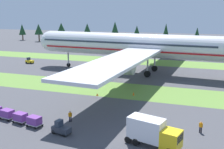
% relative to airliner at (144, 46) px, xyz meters
% --- Properties ---
extents(grass_strip_near, '(320.00, 11.67, 0.01)m').
position_rel_airliner_xyz_m(grass_strip_near, '(-2.16, -17.51, -7.69)').
color(grass_strip_near, olive).
rests_on(grass_strip_near, ground).
extents(grass_strip_far, '(320.00, 11.67, 0.01)m').
position_rel_airliner_xyz_m(grass_strip_far, '(-2.16, 17.83, -7.69)').
color(grass_strip_far, olive).
rests_on(grass_strip_far, ground).
extents(airliner, '(65.89, 80.94, 21.47)m').
position_rel_airliner_xyz_m(airliner, '(0.00, 0.00, 0.00)').
color(airliner, silver).
rests_on(airliner, ground).
extents(baggage_tug, '(2.80, 1.78, 1.97)m').
position_rel_airliner_xyz_m(baggage_tug, '(-2.68, -41.05, -6.88)').
color(baggage_tug, '#2D333D').
rests_on(baggage_tug, ground).
extents(cargo_dolly_lead, '(2.45, 1.90, 1.55)m').
position_rel_airliner_xyz_m(cargo_dolly_lead, '(-7.61, -40.08, -6.77)').
color(cargo_dolly_lead, '#A3A3A8').
rests_on(cargo_dolly_lead, ground).
extents(cargo_dolly_second, '(2.45, 1.90, 1.55)m').
position_rel_airliner_xyz_m(cargo_dolly_second, '(-10.46, -39.53, -6.77)').
color(cargo_dolly_second, '#A3A3A8').
rests_on(cargo_dolly_second, ground).
extents(cargo_dolly_third, '(2.45, 1.90, 1.55)m').
position_rel_airliner_xyz_m(cargo_dolly_third, '(-13.30, -38.97, -6.77)').
color(cargo_dolly_third, '#A3A3A8').
rests_on(cargo_dolly_third, ground).
extents(catering_truck, '(7.31, 4.02, 3.58)m').
position_rel_airliner_xyz_m(catering_truck, '(9.95, -40.53, -5.74)').
color(catering_truck, yellow).
rests_on(catering_truck, ground).
extents(pushback_tractor, '(2.69, 1.49, 1.97)m').
position_rel_airliner_xyz_m(pushback_tractor, '(-38.60, 2.81, -6.88)').
color(pushback_tractor, yellow).
rests_on(pushback_tractor, ground).
extents(ground_crew_marshaller, '(0.53, 0.36, 1.74)m').
position_rel_airliner_xyz_m(ground_crew_marshaller, '(15.61, -34.46, -6.75)').
color(ground_crew_marshaller, black).
rests_on(ground_crew_marshaller, ground).
extents(ground_crew_loader, '(0.52, 0.36, 1.74)m').
position_rel_airliner_xyz_m(ground_crew_loader, '(-3.47, -36.73, -6.75)').
color(ground_crew_loader, black).
rests_on(ground_crew_loader, ground).
extents(taxiway_marker_0, '(0.44, 0.44, 0.49)m').
position_rel_airliner_xyz_m(taxiway_marker_0, '(-4.47, -22.98, -7.45)').
color(taxiway_marker_0, orange).
rests_on(taxiway_marker_0, ground).
extents(taxiway_marker_1, '(0.44, 0.44, 0.70)m').
position_rel_airliner_xyz_m(taxiway_marker_1, '(2.40, -20.41, -7.34)').
color(taxiway_marker_1, orange).
rests_on(taxiway_marker_1, ground).
extents(distant_tree_line, '(175.44, 9.03, 11.94)m').
position_rel_airliner_xyz_m(distant_tree_line, '(-1.13, 63.88, -0.84)').
color(distant_tree_line, '#4C3823').
rests_on(distant_tree_line, ground).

